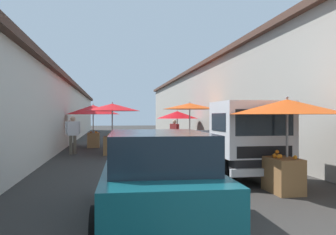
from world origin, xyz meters
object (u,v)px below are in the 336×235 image
fruit_stall_near_left (112,114)px  vendor_in_shade (73,132)px  hatchback_car (157,175)px  delivery_truck (241,140)px  fruit_stall_mid_lane (93,113)px  vendor_by_crates (174,133)px  fruit_stall_near_right (190,112)px  fruit_stall_far_left (286,118)px  fruit_stall_far_right (177,118)px

fruit_stall_near_left → vendor_in_shade: fruit_stall_near_left is taller
fruit_stall_near_left → hatchback_car: fruit_stall_near_left is taller
fruit_stall_near_left → delivery_truck: size_ratio=0.51×
fruit_stall_mid_lane → fruit_stall_near_left: (-3.38, -0.98, -0.06)m
vendor_in_shade → vendor_by_crates: bearing=-74.7°
delivery_truck → vendor_in_shade: bearing=38.0°
fruit_stall_near_right → vendor_in_shade: (-2.12, 5.83, -0.95)m
fruit_stall_far_left → fruit_stall_far_right: bearing=-0.9°
fruit_stall_mid_lane → fruit_stall_near_left: bearing=-163.8°
fruit_stall_far_right → fruit_stall_far_left: size_ratio=1.00×
fruit_stall_far_left → fruit_stall_near_right: bearing=-1.3°
vendor_in_shade → fruit_stall_far_right: bearing=-46.4°
vendor_in_shade → fruit_stall_mid_lane: bearing=-12.9°
hatchback_car → fruit_stall_far_left: bearing=-63.2°
vendor_by_crates → fruit_stall_mid_lane: bearing=65.7°
hatchback_car → vendor_by_crates: bearing=-12.1°
delivery_truck → vendor_by_crates: 8.00m
fruit_stall_mid_lane → vendor_by_crates: (-1.86, -4.12, -1.02)m
fruit_stall_mid_lane → vendor_in_shade: fruit_stall_mid_lane is taller
fruit_stall_mid_lane → vendor_in_shade: bearing=167.1°
fruit_stall_far_left → vendor_by_crates: fruit_stall_far_left is taller
fruit_stall_far_right → hatchback_car: 15.97m
fruit_stall_near_right → fruit_stall_near_left: bearing=119.3°
fruit_stall_near_right → delivery_truck: 8.85m
fruit_stall_mid_lane → fruit_stall_far_left: fruit_stall_mid_lane is taller
fruit_stall_mid_lane → fruit_stall_far_left: size_ratio=1.09×
fruit_stall_far_left → hatchback_car: size_ratio=0.66×
hatchback_car → vendor_by_crates: (11.38, -2.45, 0.12)m
fruit_stall_near_right → hatchback_car: size_ratio=0.73×
fruit_stall_far_right → vendor_in_shade: 8.03m
hatchback_car → delivery_truck: 4.41m
vendor_by_crates → vendor_in_shade: bearing=105.3°
fruit_stall_mid_lane → hatchback_car: size_ratio=0.72×
hatchback_car → fruit_stall_near_right: bearing=-15.7°
hatchback_car → fruit_stall_far_right: bearing=-12.3°
fruit_stall_mid_lane → vendor_in_shade: size_ratio=1.68×
fruit_stall_near_right → delivery_truck: size_ratio=0.59×
fruit_stall_mid_lane → fruit_stall_near_left: fruit_stall_mid_lane is taller
fruit_stall_far_right → delivery_truck: 12.22m
fruit_stall_near_left → vendor_in_shade: (0.19, 1.72, -0.83)m
vendor_by_crates → hatchback_car: bearing=167.9°
fruit_stall_near_left → fruit_stall_near_right: bearing=-60.7°
vendor_by_crates → fruit_stall_far_left: bearing=-175.7°
fruit_stall_far_right → vendor_by_crates: size_ratio=1.73×
fruit_stall_mid_lane → fruit_stall_near_left: size_ratio=1.14×
fruit_stall_mid_lane → fruit_stall_near_left: 3.52m
fruit_stall_mid_lane → fruit_stall_far_right: 5.59m
fruit_stall_near_left → delivery_truck: fruit_stall_near_left is taller
fruit_stall_near_left → fruit_stall_near_right: 4.72m
fruit_stall_mid_lane → hatchback_car: fruit_stall_mid_lane is taller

